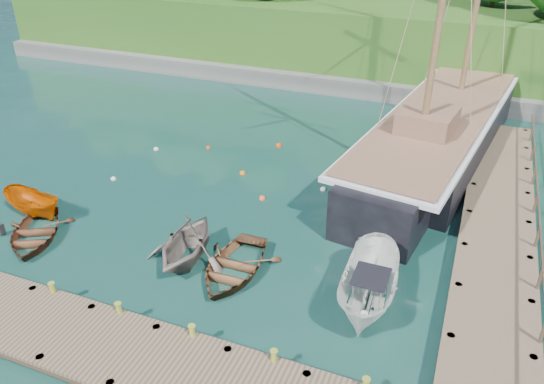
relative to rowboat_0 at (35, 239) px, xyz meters
The scene contains 20 objects.
ground 8.24m from the rowboat_0, 13.74° to the left, with size 160.00×160.00×0.00m, color #113832.
dock_near 10.99m from the rowboat_0, 24.44° to the right, with size 20.00×3.20×1.10m.
dock_east 21.46m from the rowboat_0, 24.67° to the left, with size 3.20×24.00×1.10m.
bollard_0 5.09m from the rowboat_0, 38.17° to the right, with size 0.26×0.26×0.45m, color olive.
bollard_1 7.67m from the rowboat_0, 24.19° to the right, with size 0.26×0.26×0.45m, color olive.
bollard_2 10.48m from the rowboat_0, 17.45° to the right, with size 0.26×0.26×0.45m, color olive.
bollard_3 13.37m from the rowboat_0, 13.60° to the right, with size 0.26×0.26×0.45m, color olive.
rowboat_0 is the anchor object (origin of this frame).
rowboat_1 7.36m from the rowboat_0, ahead, with size 3.55×4.12×2.17m, color #6F635B.
rowboat_2 9.54m from the rowboat_0, ahead, with size 3.21×4.49×0.93m, color brown.
motorboat_orange 2.27m from the rowboat_0, 132.57° to the left, with size 1.38×3.68×1.42m, color #C24F00.
cabin_boat_white 15.16m from the rowboat_0, ahead, with size 2.04×5.42×2.09m, color white.
schooner 22.65m from the rowboat_0, 45.43° to the left, with size 8.60×29.45×21.99m.
mooring_buoy_0 6.15m from the rowboat_0, 92.43° to the left, with size 0.31×0.31×0.31m, color silver.
mooring_buoy_1 11.22m from the rowboat_0, 57.27° to the left, with size 0.34×0.34×0.34m, color orange.
mooring_buoy_2 10.94m from the rowboat_0, 41.39° to the left, with size 0.35×0.35×0.35m, color #F2501F.
mooring_buoy_3 14.31m from the rowboat_0, 40.77° to the left, with size 0.33×0.33×0.33m, color silver.
mooring_buoy_4 12.06m from the rowboat_0, 77.31° to the left, with size 0.28×0.28×0.28m, color #D54806.
mooring_buoy_5 15.20m from the rowboat_0, 64.29° to the left, with size 0.36×0.36×0.36m, color #F03900.
mooring_buoy_6 10.37m from the rowboat_0, 91.27° to the left, with size 0.31×0.31×0.31m, color silver.
Camera 1 is at (9.52, -16.46, 13.76)m, focal length 35.00 mm.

